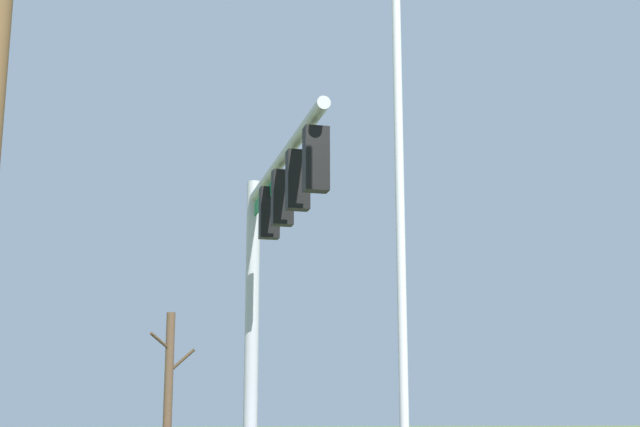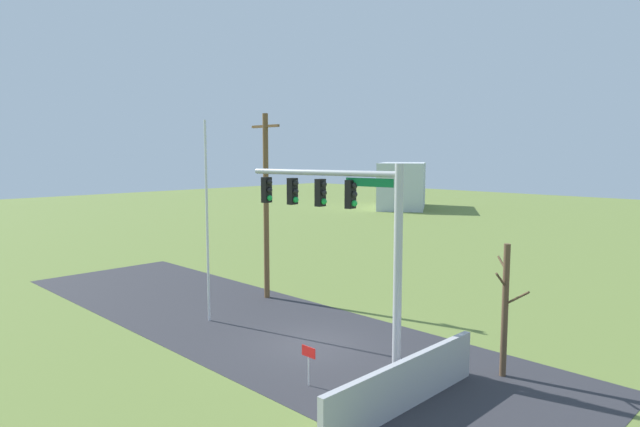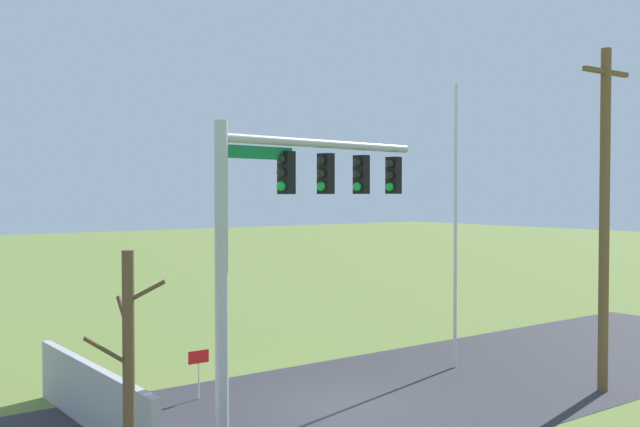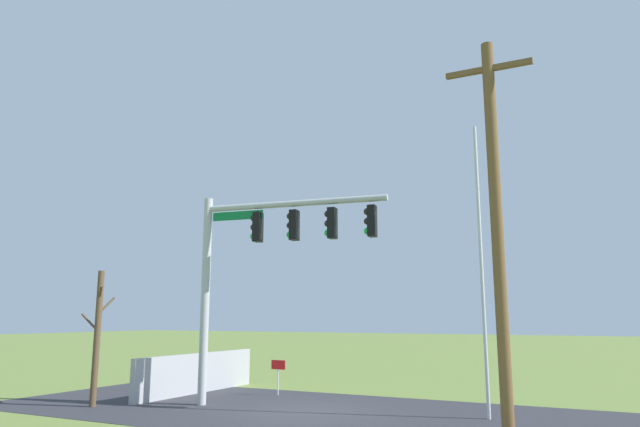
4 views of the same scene
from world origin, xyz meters
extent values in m
plane|color=olive|center=(0.00, 0.00, 0.00)|extent=(160.00, 160.00, 0.00)
cube|color=#2D2D33|center=(-4.00, 0.00, 0.01)|extent=(28.00, 8.00, 0.01)
cube|color=#B7B5AD|center=(4.49, 0.38, 0.00)|extent=(6.00, 6.00, 0.01)
cube|color=#A8A8AD|center=(5.43, -1.84, 0.71)|extent=(0.20, 6.54, 1.42)
cylinder|color=#B2B5BA|center=(3.49, 0.38, 3.32)|extent=(0.28, 0.28, 6.64)
cylinder|color=#B2B5BA|center=(0.48, -0.05, 6.29)|extent=(6.06, 1.07, 0.20)
cube|color=#0F7238|center=(2.41, 0.22, 6.01)|extent=(1.79, 0.29, 0.28)
cube|color=black|center=(1.68, 0.12, 5.59)|extent=(0.29, 0.39, 0.96)
sphere|color=black|center=(1.83, 0.14, 5.89)|extent=(0.22, 0.22, 0.22)
sphere|color=black|center=(1.83, 0.14, 5.59)|extent=(0.22, 0.22, 0.22)
sphere|color=green|center=(1.83, 0.14, 5.29)|extent=(0.22, 0.22, 0.22)
cube|color=black|center=(0.44, -0.06, 5.59)|extent=(0.29, 0.39, 0.96)
sphere|color=black|center=(0.59, -0.04, 5.89)|extent=(0.22, 0.22, 0.22)
sphere|color=black|center=(0.59, -0.04, 5.59)|extent=(0.22, 0.22, 0.22)
sphere|color=green|center=(0.59, -0.04, 5.29)|extent=(0.22, 0.22, 0.22)
cube|color=black|center=(-0.81, -0.24, 5.59)|extent=(0.29, 0.39, 0.96)
sphere|color=black|center=(-0.66, -0.22, 5.89)|extent=(0.22, 0.22, 0.22)
sphere|color=black|center=(-0.66, -0.22, 5.59)|extent=(0.22, 0.22, 0.22)
sphere|color=green|center=(-0.66, -0.22, 5.29)|extent=(0.22, 0.22, 0.22)
cube|color=black|center=(-2.06, -0.42, 5.59)|extent=(0.29, 0.39, 0.96)
sphere|color=black|center=(-1.91, -0.40, 5.89)|extent=(0.22, 0.22, 0.22)
sphere|color=black|center=(-1.91, -0.40, 5.59)|extent=(0.22, 0.22, 0.22)
sphere|color=green|center=(-1.91, -0.40, 5.29)|extent=(0.22, 0.22, 0.22)
cylinder|color=silver|center=(-5.10, -1.07, 4.15)|extent=(0.10, 0.10, 8.30)
cylinder|color=brown|center=(-6.24, 3.01, 4.42)|extent=(0.26, 0.26, 8.84)
cube|color=brown|center=(-6.24, 3.01, 8.24)|extent=(1.90, 0.12, 0.12)
cylinder|color=brown|center=(6.27, 2.19, 2.10)|extent=(0.20, 0.20, 4.20)
cylinder|color=brown|center=(6.64, 2.19, 2.57)|extent=(0.78, 0.07, 0.57)
cylinder|color=brown|center=(6.03, 2.39, 3.53)|extent=(0.54, 0.47, 0.39)
cylinder|color=brown|center=(6.24, 1.92, 3.11)|extent=(0.12, 0.61, 0.55)
cylinder|color=silver|center=(2.47, -2.61, 0.45)|extent=(0.04, 0.04, 0.90)
cube|color=red|center=(2.47, -2.61, 1.06)|extent=(0.56, 0.02, 0.32)
camera|label=1|loc=(-14.38, 0.67, 2.11)|focal=49.81mm
camera|label=2|loc=(13.73, -13.49, 6.93)|focal=30.48mm
camera|label=3|loc=(11.07, 13.87, 5.17)|focal=41.71mm
camera|label=4|loc=(-8.23, 15.47, 2.73)|focal=31.99mm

